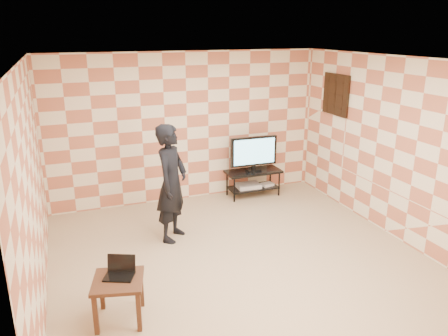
{
  "coord_description": "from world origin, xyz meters",
  "views": [
    {
      "loc": [
        -2.1,
        -4.99,
        3.05
      ],
      "look_at": [
        0.0,
        0.6,
        1.15
      ],
      "focal_mm": 35.0,
      "sensor_mm": 36.0,
      "label": 1
    }
  ],
  "objects_px": {
    "tv": "(254,152)",
    "side_table": "(118,287)",
    "tv_stand": "(253,177)",
    "person": "(172,183)"
  },
  "relations": [
    {
      "from": "tv",
      "to": "side_table",
      "type": "bearing_deg",
      "value": -134.88
    },
    {
      "from": "tv_stand",
      "to": "person",
      "type": "height_order",
      "value": "person"
    },
    {
      "from": "tv_stand",
      "to": "tv",
      "type": "xyz_separation_m",
      "value": [
        0.0,
        -0.0,
        0.5
      ]
    },
    {
      "from": "side_table",
      "to": "tv_stand",
      "type": "bearing_deg",
      "value": 45.16
    },
    {
      "from": "tv_stand",
      "to": "person",
      "type": "xyz_separation_m",
      "value": [
        -1.87,
        -1.2,
        0.52
      ]
    },
    {
      "from": "side_table",
      "to": "person",
      "type": "height_order",
      "value": "person"
    },
    {
      "from": "tv",
      "to": "person",
      "type": "distance_m",
      "value": 2.22
    },
    {
      "from": "tv",
      "to": "side_table",
      "type": "height_order",
      "value": "tv"
    },
    {
      "from": "tv_stand",
      "to": "side_table",
      "type": "distance_m",
      "value": 4.13
    },
    {
      "from": "side_table",
      "to": "person",
      "type": "distance_m",
      "value": 2.07
    }
  ]
}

